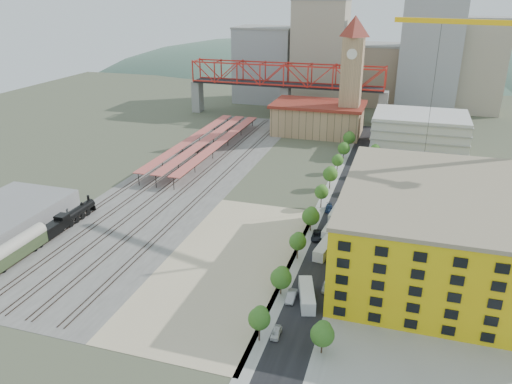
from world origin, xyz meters
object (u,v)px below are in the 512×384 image
(site_trailer_b, at_px, (324,248))
(site_trailer_d, at_px, (338,213))
(car_0, at_px, (276,333))
(locomotive, at_px, (71,217))
(construction_building, at_px, (448,231))
(site_trailer_c, at_px, (332,229))
(coach, at_px, (15,249))
(site_trailer_a, at_px, (307,295))
(clock_tower, at_px, (352,67))

(site_trailer_b, height_order, site_trailer_d, site_trailer_d)
(site_trailer_d, height_order, car_0, site_trailer_d)
(locomotive, bearing_deg, site_trailer_b, 3.65)
(car_0, bearing_deg, locomotive, 154.07)
(construction_building, distance_m, locomotive, 92.43)
(site_trailer_b, relative_size, site_trailer_c, 0.95)
(site_trailer_d, distance_m, car_0, 52.44)
(car_0, bearing_deg, coach, 170.60)
(coach, distance_m, site_trailer_c, 74.37)
(coach, bearing_deg, locomotive, 90.00)
(coach, xyz_separation_m, site_trailer_c, (66.00, 34.25, -1.60))
(coach, bearing_deg, site_trailer_d, 33.82)
(site_trailer_a, bearing_deg, site_trailer_c, 74.00)
(coach, relative_size, site_trailer_b, 1.86)
(coach, bearing_deg, clock_tower, 65.06)
(site_trailer_a, height_order, site_trailer_c, site_trailer_c)
(car_0, bearing_deg, site_trailer_a, 73.97)
(construction_building, height_order, site_trailer_b, construction_building)
(clock_tower, bearing_deg, coach, -114.94)
(clock_tower, xyz_separation_m, site_trailer_d, (8.00, -80.51, -27.27))
(site_trailer_d, bearing_deg, clock_tower, 100.71)
(site_trailer_c, height_order, site_trailer_d, site_trailer_d)
(coach, height_order, site_trailer_d, coach)
(site_trailer_b, distance_m, site_trailer_d, 20.24)
(locomotive, relative_size, coach, 1.20)
(locomotive, xyz_separation_m, site_trailer_d, (66.00, 24.45, -0.58))
(clock_tower, xyz_separation_m, locomotive, (-58.00, -104.96, -26.69))
(construction_building, distance_m, site_trailer_d, 33.46)
(construction_building, height_order, locomotive, construction_building)
(car_0, bearing_deg, construction_building, 46.53)
(locomotive, relative_size, site_trailer_b, 2.23)
(clock_tower, xyz_separation_m, car_0, (5.00, -132.86, -28.02))
(locomotive, distance_m, car_0, 68.91)
(construction_building, height_order, site_trailer_c, construction_building)
(construction_building, height_order, site_trailer_d, construction_building)
(site_trailer_b, bearing_deg, car_0, -86.74)
(site_trailer_c, bearing_deg, locomotive, -161.70)
(locomotive, relative_size, site_trailer_d, 2.06)
(construction_building, distance_m, site_trailer_b, 27.24)
(coach, bearing_deg, site_trailer_c, 27.43)
(construction_building, height_order, car_0, construction_building)
(clock_tower, relative_size, site_trailer_c, 5.12)
(coach, distance_m, site_trailer_d, 79.46)
(locomotive, bearing_deg, construction_building, 3.09)
(construction_building, bearing_deg, clock_tower, 108.78)
(site_trailer_a, distance_m, car_0, 12.43)
(construction_building, relative_size, site_trailer_d, 4.86)
(site_trailer_d, bearing_deg, site_trailer_b, -84.96)
(coach, relative_size, site_trailer_a, 1.77)
(clock_tower, xyz_separation_m, construction_building, (34.00, -99.99, -19.29))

